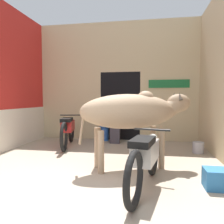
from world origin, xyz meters
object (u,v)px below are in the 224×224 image
Objects in this scene: motorcycle_near at (145,157)px; cow at (134,112)px; motorcycle_far at (68,129)px; shopkeeper_seated at (116,119)px; crate at (220,179)px; plastic_stool at (105,133)px; bucket at (198,148)px.

cow is at bearing 104.22° from motorcycle_near.
shopkeeper_seated is (1.18, 0.72, 0.21)m from motorcycle_far.
cow is at bearing 149.52° from crate.
crate is at bearing -30.48° from cow.
plastic_stool is 2.71m from bucket.
motorcycle_far reaches higher than plastic_stool.
shopkeeper_seated reaches higher than motorcycle_far.
bucket is (2.47, -1.11, -0.11)m from plastic_stool.
motorcycle_far is at bearing 141.09° from cow.
shopkeeper_seated is 2.86× the size of crate.
motorcycle_far reaches higher than bucket.
cow is 2.35m from shopkeeper_seated.
plastic_stool reaches higher than crate.
crate is at bearing -93.78° from bucket.
bucket is (0.14, 2.09, -0.01)m from crate.
motorcycle_near is at bearing -170.67° from crate.
bucket is (2.10, -0.88, -0.54)m from shopkeeper_seated.
motorcycle_near is 3.20m from motorcycle_far.
motorcycle_near reaches higher than crate.
motorcycle_near is at bearing -49.26° from motorcycle_far.
crate is at bearing -56.58° from shopkeeper_seated.
shopkeeper_seated is at bearing 106.98° from cow.
shopkeeper_seated is 0.61m from plastic_stool.
motorcycle_near is at bearing -75.78° from cow.
motorcycle_near is at bearing -117.71° from bucket.
motorcycle_far is 1.27m from plastic_stool.
motorcycle_near is at bearing -69.27° from plastic_stool.
plastic_stool is 1.76× the size of bucket.
plastic_stool is 3.96m from crate.
cow is 1.12m from motorcycle_near.
cow is 4.71× the size of plastic_stool.
motorcycle_near is (0.24, -0.93, -0.58)m from cow.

